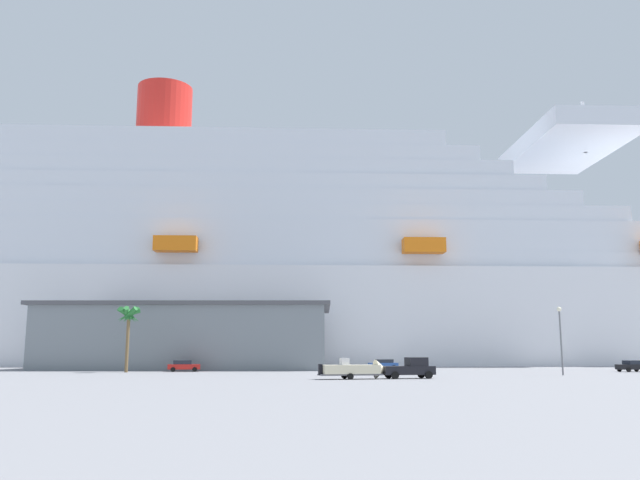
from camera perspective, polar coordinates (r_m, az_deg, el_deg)
ground_plane at (r=114.08m, az=-0.09°, el=-11.09°), size 600.00×600.00×0.00m
cruise_ship at (r=141.15m, az=-3.16°, el=-2.92°), size 242.15×44.44×65.51m
terminal_building at (r=110.41m, az=-11.26°, el=-8.27°), size 47.68×26.88×10.28m
pickup_truck at (r=71.17m, az=7.82°, el=-11.02°), size 5.85×2.98×2.20m
small_boat_on_trailer at (r=69.21m, az=3.25°, el=-11.20°), size 8.26×3.17×2.15m
palm_tree at (r=94.81m, az=-16.31°, el=-6.53°), size 3.38×3.38×8.99m
street_lamp at (r=85.54m, az=20.19°, el=-7.41°), size 0.56×0.56×8.21m
parked_car_black_coupe at (r=103.45m, az=25.56°, el=-9.85°), size 4.55×2.65×1.58m
parked_car_blue_suv at (r=107.13m, az=5.54°, el=-10.69°), size 4.72×2.47×1.58m
parked_car_red_hatchback at (r=96.28m, az=-11.79°, el=-10.66°), size 4.70×2.47×1.58m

